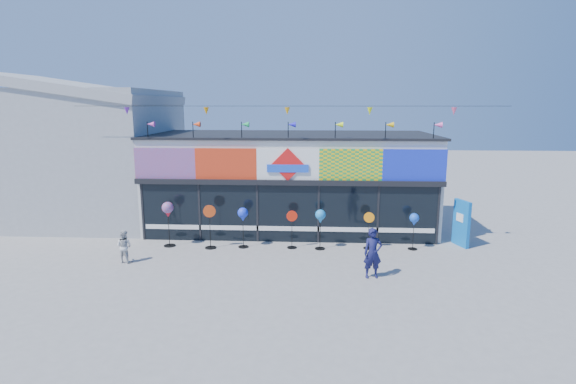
# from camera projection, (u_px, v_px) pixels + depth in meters

# --- Properties ---
(ground) EXTENTS (80.00, 80.00, 0.00)m
(ground) POSITION_uv_depth(u_px,v_px,m) (282.00, 274.00, 14.47)
(ground) COLOR gray
(ground) RESTS_ON ground
(kite_shop) EXTENTS (16.00, 5.70, 5.31)m
(kite_shop) POSITION_uv_depth(u_px,v_px,m) (291.00, 180.00, 19.89)
(kite_shop) COLOR silver
(kite_shop) RESTS_ON ground
(neighbour_building) EXTENTS (8.18, 7.20, 6.87)m
(neighbour_building) POSITION_uv_depth(u_px,v_px,m) (82.00, 151.00, 21.25)
(neighbour_building) COLOR #9EA0A3
(neighbour_building) RESTS_ON ground
(blue_sign) EXTENTS (0.41, 0.89, 1.78)m
(blue_sign) POSITION_uv_depth(u_px,v_px,m) (461.00, 223.00, 17.16)
(blue_sign) COLOR blue
(blue_sign) RESTS_ON ground
(spinner_0) EXTENTS (0.44, 0.44, 1.74)m
(spinner_0) POSITION_uv_depth(u_px,v_px,m) (168.00, 211.00, 17.01)
(spinner_0) COLOR black
(spinner_0) RESTS_ON ground
(spinner_1) EXTENTS (0.47, 0.43, 1.67)m
(spinner_1) POSITION_uv_depth(u_px,v_px,m) (210.00, 226.00, 16.86)
(spinner_1) COLOR black
(spinner_1) RESTS_ON ground
(spinner_2) EXTENTS (0.39, 0.39, 1.55)m
(spinner_2) POSITION_uv_depth(u_px,v_px,m) (243.00, 216.00, 16.90)
(spinner_2) COLOR black
(spinner_2) RESTS_ON ground
(spinner_3) EXTENTS (0.40, 0.37, 1.45)m
(spinner_3) POSITION_uv_depth(u_px,v_px,m) (292.00, 228.00, 16.91)
(spinner_3) COLOR black
(spinner_3) RESTS_ON ground
(spinner_4) EXTENTS (0.39, 0.39, 1.53)m
(spinner_4) POSITION_uv_depth(u_px,v_px,m) (320.00, 218.00, 16.70)
(spinner_4) COLOR black
(spinner_4) RESTS_ON ground
(spinner_5) EXTENTS (0.40, 0.36, 1.41)m
(spinner_5) POSITION_uv_depth(u_px,v_px,m) (369.00, 229.00, 16.84)
(spinner_5) COLOR black
(spinner_5) RESTS_ON ground
(spinner_6) EXTENTS (0.35, 0.35, 1.39)m
(spinner_6) POSITION_uv_depth(u_px,v_px,m) (414.00, 221.00, 16.68)
(spinner_6) COLOR black
(spinner_6) RESTS_ON ground
(adult_man) EXTENTS (0.63, 0.46, 1.60)m
(adult_man) POSITION_uv_depth(u_px,v_px,m) (373.00, 253.00, 14.00)
(adult_man) COLOR #161746
(adult_man) RESTS_ON ground
(child) EXTENTS (0.61, 0.43, 1.13)m
(child) POSITION_uv_depth(u_px,v_px,m) (124.00, 246.00, 15.41)
(child) COLOR silver
(child) RESTS_ON ground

